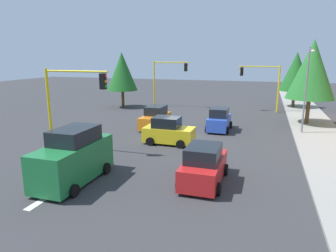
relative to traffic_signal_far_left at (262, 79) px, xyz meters
name	(u,v)px	position (x,y,z in m)	size (l,w,h in m)	color
ground_plane	(181,137)	(14.00, -5.64, -3.78)	(120.00, 120.00, 0.00)	#353538
sidewalk_kerb	(317,132)	(9.00, 4.86, -3.70)	(80.00, 4.00, 0.15)	gray
lane_arrow_near	(56,192)	(25.51, -8.64, -3.77)	(2.40, 1.10, 1.10)	silver
traffic_signal_far_left	(262,79)	(0.00, 0.00, 0.00)	(0.36, 4.59, 5.31)	yellow
traffic_signal_near_right	(72,94)	(20.00, -11.31, 0.13)	(0.36, 4.59, 5.51)	yellow
traffic_signal_far_right	(168,75)	(0.00, -11.34, 0.27)	(0.36, 4.59, 5.72)	yellow
street_lamp_curbside	(307,82)	(10.39, 3.56, 0.57)	(2.15, 0.28, 7.00)	slate
tree_roadside_far	(296,72)	(-4.00, 3.86, 0.71)	(3.76, 3.76, 6.86)	brown
tree_roadside_mid	(312,70)	(6.00, 4.36, 1.35)	(4.27, 4.27, 7.81)	brown
tree_opposite_side	(122,71)	(2.00, -16.64, 0.70)	(3.75, 3.75, 6.83)	brown
delivery_van_green	(74,158)	(24.15, -8.49, -2.50)	(4.80, 2.22, 2.77)	#1E7238
car_red	(204,166)	(22.22, -2.20, -2.88)	(4.14, 2.11, 1.98)	red
car_yellow	(168,132)	(16.00, -6.08, -2.88)	(2.09, 3.65, 1.98)	yellow
car_orange	(155,118)	(11.65, -8.70, -2.88)	(4.11, 2.03, 1.98)	orange
car_blue	(219,120)	(10.74, -3.15, -2.88)	(3.70, 1.95, 1.98)	blue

